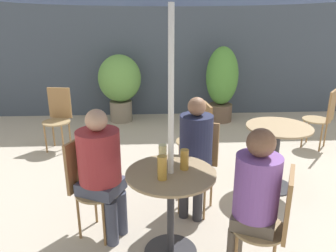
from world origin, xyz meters
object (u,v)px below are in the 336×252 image
seated_person_2 (101,165)px  bistro_chair_0 (273,218)px  beer_glass_2 (163,156)px  bistro_chair_4 (200,133)px  seated_person_1 (195,148)px  bistro_chair_3 (58,113)px  seated_person_0 (254,193)px  potted_plant_0 (120,82)px  beer_glass_1 (184,159)px  cafe_table_far (277,144)px  bistro_chair_1 (199,159)px  bistro_chair_2 (88,179)px  cafe_table_near (171,196)px  bistro_chair_5 (324,114)px  potted_plant_1 (222,81)px  beer_glass_0 (162,168)px

seated_person_2 → bistro_chair_0: bearing=-90.0°
bistro_chair_0 → beer_glass_2: size_ratio=4.79×
bistro_chair_4 → seated_person_1: seated_person_1 is taller
bistro_chair_3 → seated_person_0: bearing=-43.0°
seated_person_2 → beer_glass_2: (0.52, -0.16, 0.14)m
bistro_chair_0 → bistro_chair_3: (-2.24, 2.78, 0.00)m
seated_person_0 → potted_plant_0: potted_plant_0 is taller
bistro_chair_0 → beer_glass_1: size_ratio=5.43×
cafe_table_far → bistro_chair_0: bistro_chair_0 is taller
seated_person_0 → bistro_chair_3: bearing=-117.2°
bistro_chair_1 → beer_glass_1: (-0.22, -0.66, 0.30)m
cafe_table_far → bistro_chair_2: 2.12m
cafe_table_near → bistro_chair_5: 3.25m
beer_glass_1 → potted_plant_1: size_ratio=0.12×
bistro_chair_0 → seated_person_2: (-1.30, 0.61, 0.17)m
seated_person_1 → seated_person_2: (-0.85, -0.31, -0.01)m
bistro_chair_2 → beer_glass_2: bearing=-83.8°
bistro_chair_2 → seated_person_2: size_ratio=0.76×
seated_person_1 → beer_glass_2: bearing=-100.0°
seated_person_1 → potted_plant_1: potted_plant_1 is taller
bistro_chair_1 → seated_person_0: bearing=-50.9°
bistro_chair_1 → beer_glass_0: 0.97m
cafe_table_far → seated_person_2: size_ratio=0.63×
bistro_chair_2 → potted_plant_1: size_ratio=0.65×
bistro_chair_1 → bistro_chair_3: size_ratio=1.00×
beer_glass_1 → beer_glass_0: bearing=-138.8°
bistro_chair_5 → seated_person_0: (-1.82, -2.46, 0.18)m
bistro_chair_1 → potted_plant_1: size_ratio=0.65×
potted_plant_0 → cafe_table_near: bearing=-79.2°
bistro_chair_1 → seated_person_2: size_ratio=0.76×
bistro_chair_2 → beer_glass_0: size_ratio=4.84×
bistro_chair_3 → potted_plant_1: potted_plant_1 is taller
bistro_chair_4 → seated_person_2: 1.59m
potted_plant_1 → seated_person_2: bearing=-117.6°
beer_glass_0 → bistro_chair_5: bearing=42.8°
bistro_chair_2 → seated_person_1: (0.99, 0.25, 0.18)m
bistro_chair_0 → beer_glass_1: beer_glass_1 is taller
seated_person_0 → potted_plant_1: (0.59, 3.91, 0.04)m
seated_person_2 → potted_plant_0: 3.47m
cafe_table_near → bistro_chair_3: bearing=121.9°
seated_person_1 → potted_plant_0: size_ratio=0.97×
bistro_chair_2 → beer_glass_2: size_ratio=4.79×
beer_glass_2 → potted_plant_1: 3.74m
seated_person_1 → beer_glass_2: (-0.33, -0.47, 0.13)m
bistro_chair_1 → potted_plant_0: (-1.05, 3.02, 0.21)m
cafe_table_far → bistro_chair_2: (-1.99, -0.73, -0.01)m
cafe_table_far → bistro_chair_5: bearing=44.9°
bistro_chair_3 → potted_plant_0: 1.54m
bistro_chair_1 → potted_plant_1: (0.84, 2.92, 0.22)m
seated_person_0 → seated_person_1: bearing=-135.0°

